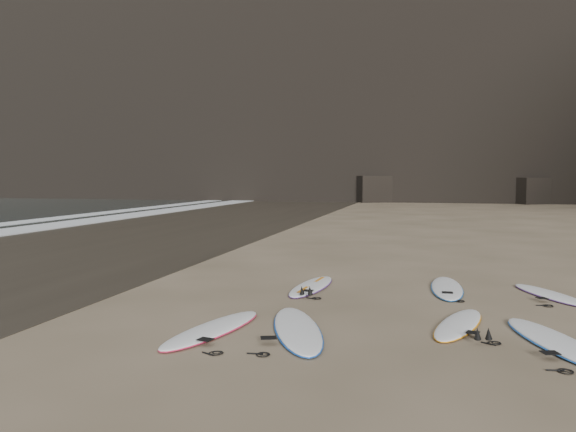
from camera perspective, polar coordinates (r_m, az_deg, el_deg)
name	(u,v)px	position (r m, az deg, el deg)	size (l,w,h in m)	color
ground	(484,331)	(9.42, 19.32, -10.97)	(240.00, 240.00, 0.00)	#897559
wet_sand	(101,239)	(22.69, -18.50, -2.26)	(12.00, 200.00, 0.01)	#383026
surfboard_0	(213,329)	(8.95, -7.65, -11.27)	(0.60, 2.52, 0.09)	white
surfboard_1	(297,328)	(8.87, 0.95, -11.34)	(0.67, 2.78, 0.10)	white
surfboard_2	(459,324)	(9.58, 16.95, -10.42)	(0.54, 2.24, 0.08)	white
surfboard_3	(557,341)	(9.06, 25.63, -11.42)	(0.64, 2.68, 0.10)	white
surfboard_5	(312,286)	(12.23, 2.41, -7.10)	(0.59, 2.47, 0.09)	white
surfboard_6	(447,287)	(12.50, 15.83, -6.99)	(0.62, 2.59, 0.09)	white
surfboard_7	(550,294)	(12.53, 25.07, -7.22)	(0.54, 2.25, 0.08)	white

